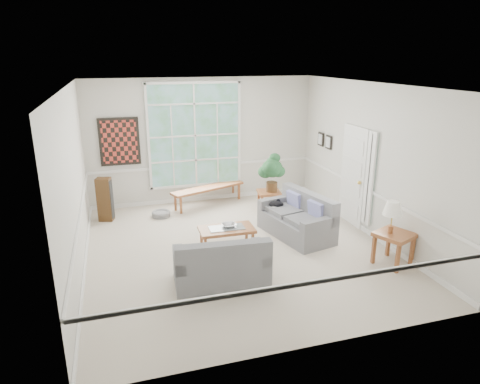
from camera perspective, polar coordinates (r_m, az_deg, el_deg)
The scene contains 24 objects.
floor at distance 8.15m, azimuth -0.27°, elevation -7.56°, with size 5.50×6.00×0.01m, color #BDB09E.
ceiling at distance 7.38m, azimuth -0.31°, elevation 14.04°, with size 5.50×6.00×0.02m, color white.
wall_back at distance 10.47m, azimuth -4.95°, elevation 6.80°, with size 5.50×0.02×3.00m, color silver.
wall_front at distance 4.97m, azimuth 9.55°, elevation -5.97°, with size 5.50×0.02×3.00m, color silver.
wall_left at distance 7.37m, azimuth -21.27°, elevation 0.94°, with size 0.02×6.00×3.00m, color silver.
wall_right at distance 8.78m, azimuth 17.24°, elevation 3.93°, with size 0.02×6.00×3.00m, color silver.
window_back at distance 10.36m, azimuth -6.02°, elevation 7.50°, with size 2.30×0.08×2.40m, color white.
entry_door at distance 9.36m, azimuth 14.79°, elevation 2.12°, with size 0.08×0.90×2.10m, color white.
door_sidelight at distance 8.82m, azimuth 16.93°, elevation 1.66°, with size 0.08×0.26×1.90m, color white.
wall_art at distance 10.19m, azimuth -15.77°, elevation 6.48°, with size 0.90×0.06×1.10m, color maroon.
wall_frame_near at distance 10.21m, azimuth 11.70°, elevation 6.51°, with size 0.04×0.26×0.32m, color black.
wall_frame_far at distance 10.56m, azimuth 10.68°, elevation 6.94°, with size 0.04×0.26×0.32m, color black.
loveseat_right at distance 8.61m, azimuth 7.50°, elevation -3.12°, with size 0.83×1.60×0.87m, color slate.
loveseat_front at distance 6.86m, azimuth -2.54°, elevation -8.95°, with size 1.48×0.77×0.80m, color slate.
coffee_table at distance 8.14m, azimuth -1.78°, elevation -6.08°, with size 1.03×0.56×0.38m, color brown.
pewter_bowl at distance 8.09m, azimuth -1.46°, elevation -4.43°, with size 0.32×0.32×0.08m, color #A2A2A7.
window_bench at distance 10.41m, azimuth -4.25°, elevation -0.52°, with size 1.89×0.37×0.44m, color brown.
end_table at distance 9.90m, azimuth 3.88°, elevation -1.30°, with size 0.51×0.51×0.51m, color brown.
houseplant at distance 9.69m, azimuth 4.29°, elevation 2.59°, with size 0.52×0.52×0.88m, color #21502A, non-canonical shape.
side_table at distance 7.92m, azimuth 19.73°, elevation -7.11°, with size 0.57×0.57×0.58m, color brown.
table_lamp at distance 7.69m, azimuth 19.60°, elevation -3.20°, with size 0.33×0.33×0.57m, color white, non-canonical shape.
pet_bed at distance 9.83m, azimuth -10.48°, elevation -2.88°, with size 0.42×0.42×0.13m, color slate.
floor_speaker at distance 9.77m, azimuth -17.57°, elevation -0.95°, with size 0.30×0.24×0.97m, color #412913.
cat at distance 8.95m, azimuth 4.87°, elevation -1.62°, with size 0.32×0.22×0.15m, color black.
Camera 1 is at (-2.07, -7.06, 3.48)m, focal length 32.00 mm.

